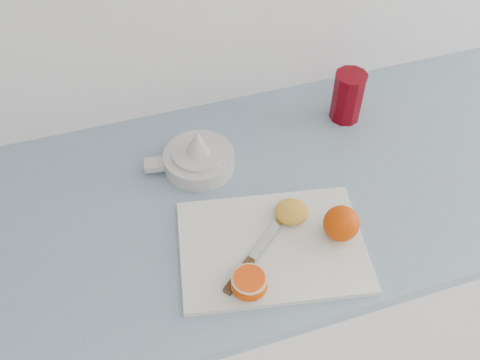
# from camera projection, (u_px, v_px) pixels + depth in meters

# --- Properties ---
(counter) EXTENTS (2.52, 0.64, 0.89)m
(counter) POSITION_uv_depth(u_px,v_px,m) (265.00, 293.00, 1.46)
(counter) COLOR white
(counter) RESTS_ON ground
(cutting_board) EXTENTS (0.39, 0.31, 0.01)m
(cutting_board) POSITION_uv_depth(u_px,v_px,m) (272.00, 246.00, 1.02)
(cutting_board) COLOR silver
(cutting_board) RESTS_ON counter
(whole_orange) EXTENTS (0.07, 0.07, 0.07)m
(whole_orange) POSITION_uv_depth(u_px,v_px,m) (341.00, 223.00, 1.00)
(whole_orange) COLOR #CD3E01
(whole_orange) RESTS_ON cutting_board
(half_orange) EXTENTS (0.07, 0.07, 0.04)m
(half_orange) POSITION_uv_depth(u_px,v_px,m) (249.00, 284.00, 0.93)
(half_orange) COLOR #CD3E01
(half_orange) RESTS_ON cutting_board
(squeezed_shell) EXTENTS (0.07, 0.07, 0.03)m
(squeezed_shell) POSITION_uv_depth(u_px,v_px,m) (292.00, 212.00, 1.05)
(squeezed_shell) COLOR gold
(squeezed_shell) RESTS_ON cutting_board
(paring_knife) EXTENTS (0.16, 0.13, 0.01)m
(paring_knife) POSITION_uv_depth(u_px,v_px,m) (244.00, 269.00, 0.97)
(paring_knife) COLOR #4C3419
(paring_knife) RESTS_ON cutting_board
(citrus_juicer) EXTENTS (0.20, 0.15, 0.10)m
(citrus_juicer) POSITION_uv_depth(u_px,v_px,m) (198.00, 157.00, 1.15)
(citrus_juicer) COLOR silver
(citrus_juicer) RESTS_ON counter
(red_tumbler) EXTENTS (0.07, 0.07, 0.12)m
(red_tumbler) POSITION_uv_depth(u_px,v_px,m) (348.00, 98.00, 1.24)
(red_tumbler) COLOR #660009
(red_tumbler) RESTS_ON counter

